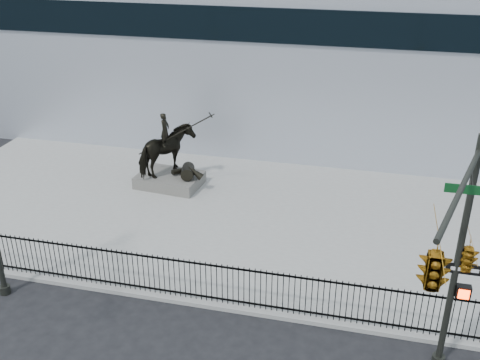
# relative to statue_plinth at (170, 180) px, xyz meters

# --- Properties ---
(ground) EXTENTS (120.00, 120.00, 0.00)m
(ground) POSITION_rel_statue_plinth_xyz_m (4.38, -9.18, -0.42)
(ground) COLOR black
(ground) RESTS_ON ground
(plaza) EXTENTS (30.00, 12.00, 0.15)m
(plaza) POSITION_rel_statue_plinth_xyz_m (4.38, -2.18, -0.34)
(plaza) COLOR gray
(plaza) RESTS_ON ground
(building) EXTENTS (44.00, 14.00, 9.00)m
(building) POSITION_rel_statue_plinth_xyz_m (4.38, 10.82, 4.08)
(building) COLOR #B5BCC5
(building) RESTS_ON ground
(picket_fence) EXTENTS (22.10, 0.10, 1.50)m
(picket_fence) POSITION_rel_statue_plinth_xyz_m (4.38, -7.93, 0.48)
(picket_fence) COLOR black
(picket_fence) RESTS_ON plaza
(statue_plinth) EXTENTS (3.06, 2.26, 0.54)m
(statue_plinth) POSITION_rel_statue_plinth_xyz_m (0.00, 0.00, 0.00)
(statue_plinth) COLOR #4F4D48
(statue_plinth) RESTS_ON plaza
(equestrian_statue) EXTENTS (3.68, 2.46, 3.13)m
(equestrian_statue) POSITION_rel_statue_plinth_xyz_m (0.05, -0.01, 1.40)
(equestrian_statue) COLOR black
(equestrian_statue) RESTS_ON statue_plinth
(traffic_signal_right) EXTENTS (2.17, 6.86, 7.00)m
(traffic_signal_right) POSITION_rel_statue_plinth_xyz_m (10.85, -11.19, 4.43)
(traffic_signal_right) COLOR black
(traffic_signal_right) RESTS_ON ground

